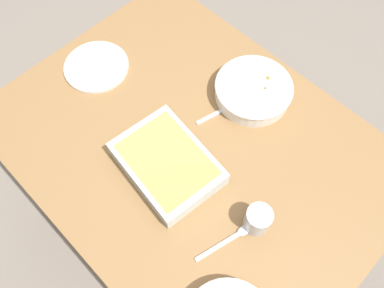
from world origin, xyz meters
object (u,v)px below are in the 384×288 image
(baking_dish, at_px, (167,163))
(spoon_spare, at_px, (231,238))
(stew_bowl, at_px, (253,90))
(side_plate, at_px, (96,67))
(drink_cup, at_px, (258,220))
(spoon_by_stew, at_px, (227,108))

(baking_dish, distance_m, spoon_spare, 0.28)
(stew_bowl, relative_size, spoon_spare, 1.45)
(baking_dish, bearing_deg, side_plate, -10.88)
(stew_bowl, height_order, baking_dish, baking_dish)
(drink_cup, relative_size, side_plate, 0.39)
(stew_bowl, bearing_deg, spoon_by_stew, 75.79)
(baking_dish, height_order, side_plate, baking_dish)
(spoon_by_stew, bearing_deg, side_plate, 24.25)
(stew_bowl, relative_size, baking_dish, 0.78)
(drink_cup, relative_size, spoon_spare, 0.49)
(spoon_spare, bearing_deg, stew_bowl, -55.99)
(stew_bowl, distance_m, spoon_by_stew, 0.10)
(baking_dish, distance_m, side_plate, 0.45)
(stew_bowl, distance_m, baking_dish, 0.38)
(stew_bowl, distance_m, spoon_spare, 0.48)
(side_plate, bearing_deg, baking_dish, 169.12)
(spoon_spare, bearing_deg, side_plate, -8.65)
(drink_cup, height_order, spoon_spare, drink_cup)
(drink_cup, xyz_separation_m, side_plate, (0.74, -0.03, -0.03))
(stew_bowl, relative_size, spoon_by_stew, 1.45)
(baking_dish, bearing_deg, stew_bowl, -91.12)
(baking_dish, xyz_separation_m, drink_cup, (-0.30, -0.06, 0.00))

